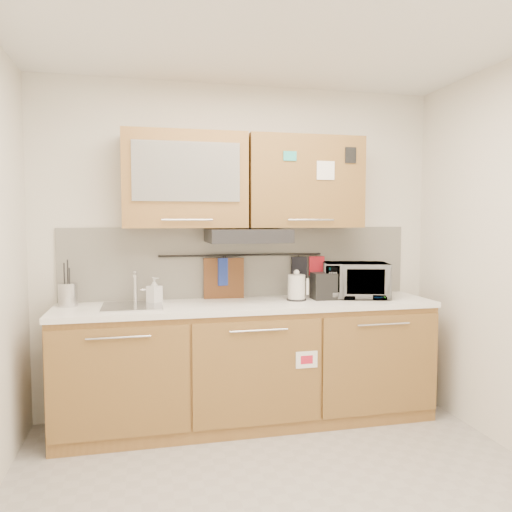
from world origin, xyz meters
name	(u,v)px	position (x,y,z in m)	size (l,w,h in m)	color
floor	(296,511)	(0.00, 0.00, 0.00)	(3.20, 3.20, 0.00)	#9E9993
ceiling	(299,4)	(0.00, 0.00, 2.60)	(3.20, 3.20, 0.00)	white
wall_back	(241,250)	(0.00, 1.50, 1.30)	(3.20, 3.20, 0.00)	silver
base_cabinet	(249,370)	(0.00, 1.19, 0.41)	(2.80, 0.64, 0.88)	#A17339
countertop	(249,305)	(0.00, 1.19, 0.90)	(2.82, 0.62, 0.04)	white
backsplash	(241,262)	(0.00, 1.49, 1.20)	(2.80, 0.02, 0.56)	silver
upper_cabinets	(245,182)	(0.00, 1.32, 1.83)	(1.82, 0.37, 0.70)	#A17339
range_hood	(247,236)	(0.00, 1.25, 1.42)	(0.60, 0.46, 0.10)	black
sink	(133,306)	(-0.85, 1.21, 0.92)	(0.42, 0.40, 0.26)	silver
utensil_rail	(242,255)	(0.00, 1.45, 1.26)	(0.02, 0.02, 1.30)	black
utensil_crock	(68,294)	(-1.30, 1.32, 1.01)	(0.18, 0.18, 0.33)	#BAB9BE
kettle	(297,288)	(0.38, 1.22, 1.01)	(0.18, 0.17, 0.24)	silver
toaster	(330,285)	(0.65, 1.22, 1.03)	(0.28, 0.17, 0.21)	black
microwave	(355,280)	(0.88, 1.25, 1.06)	(0.50, 0.34, 0.28)	#999999
soap_bottle	(154,290)	(-0.69, 1.32, 1.02)	(0.09, 0.09, 0.19)	#999999
cutting_board	(224,283)	(-0.15, 1.44, 1.04)	(0.32, 0.02, 0.39)	brown
oven_mitt	(226,272)	(-0.14, 1.44, 1.13)	(0.13, 0.03, 0.22)	navy
dark_pouch	(299,269)	(0.47, 1.44, 1.14)	(0.12, 0.04, 0.19)	black
pot_holder	(317,266)	(0.62, 1.44, 1.16)	(0.13, 0.02, 0.16)	#AA1622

